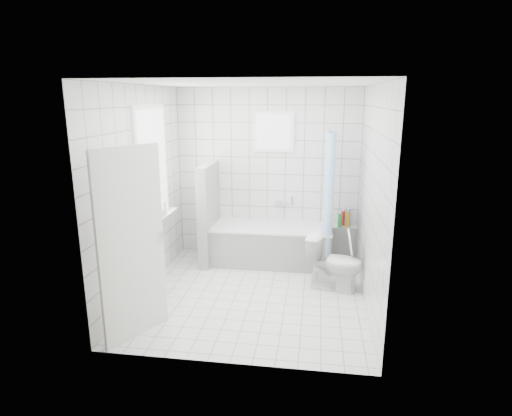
# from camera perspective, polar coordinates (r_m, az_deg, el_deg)

# --- Properties ---
(ground) EXTENTS (3.00, 3.00, 0.00)m
(ground) POSITION_cam_1_polar(r_m,az_deg,el_deg) (5.60, -0.41, -11.36)
(ground) COLOR white
(ground) RESTS_ON ground
(ceiling) EXTENTS (3.00, 3.00, 0.00)m
(ceiling) POSITION_cam_1_polar(r_m,az_deg,el_deg) (5.04, -0.47, 16.27)
(ceiling) COLOR white
(ceiling) RESTS_ON ground
(wall_back) EXTENTS (2.80, 0.02, 2.60)m
(wall_back) POSITION_cam_1_polar(r_m,az_deg,el_deg) (6.63, 1.50, 4.56)
(wall_back) COLOR white
(wall_back) RESTS_ON ground
(wall_front) EXTENTS (2.80, 0.02, 2.60)m
(wall_front) POSITION_cam_1_polar(r_m,az_deg,el_deg) (3.75, -3.87, -3.32)
(wall_front) COLOR white
(wall_front) RESTS_ON ground
(wall_left) EXTENTS (0.02, 3.00, 2.60)m
(wall_left) POSITION_cam_1_polar(r_m,az_deg,el_deg) (5.55, -14.89, 2.11)
(wall_left) COLOR white
(wall_left) RESTS_ON ground
(wall_right) EXTENTS (0.02, 3.00, 2.60)m
(wall_right) POSITION_cam_1_polar(r_m,az_deg,el_deg) (5.16, 15.14, 1.17)
(wall_right) COLOR white
(wall_right) RESTS_ON ground
(window_left) EXTENTS (0.01, 0.90, 1.40)m
(window_left) POSITION_cam_1_polar(r_m,az_deg,el_deg) (5.75, -13.52, 5.66)
(window_left) COLOR white
(window_left) RESTS_ON wall_left
(window_back) EXTENTS (0.50, 0.01, 0.50)m
(window_back) POSITION_cam_1_polar(r_m,az_deg,el_deg) (6.49, 2.39, 10.12)
(window_back) COLOR white
(window_back) RESTS_ON wall_back
(window_sill) EXTENTS (0.18, 1.02, 0.08)m
(window_sill) POSITION_cam_1_polar(r_m,az_deg,el_deg) (5.89, -12.69, -1.46)
(window_sill) COLOR white
(window_sill) RESTS_ON wall_left
(door) EXTENTS (0.41, 0.73, 2.00)m
(door) POSITION_cam_1_polar(r_m,az_deg,el_deg) (4.50, -16.20, -4.80)
(door) COLOR silver
(door) RESTS_ON ground
(bathtub) EXTENTS (1.78, 0.77, 0.58)m
(bathtub) POSITION_cam_1_polar(r_m,az_deg,el_deg) (6.51, 2.11, -4.83)
(bathtub) COLOR white
(bathtub) RESTS_ON ground
(partition_wall) EXTENTS (0.15, 0.85, 1.50)m
(partition_wall) POSITION_cam_1_polar(r_m,az_deg,el_deg) (6.49, -6.30, -0.72)
(partition_wall) COLOR white
(partition_wall) RESTS_ON ground
(tiled_ledge) EXTENTS (0.40, 0.24, 0.55)m
(tiled_ledge) POSITION_cam_1_polar(r_m,az_deg,el_deg) (6.74, 11.58, -4.58)
(tiled_ledge) COLOR white
(tiled_ledge) RESTS_ON ground
(toilet) EXTENTS (0.78, 0.56, 0.72)m
(toilet) POSITION_cam_1_polar(r_m,az_deg,el_deg) (5.70, 10.44, -7.18)
(toilet) COLOR white
(toilet) RESTS_ON ground
(curtain_rod) EXTENTS (0.02, 0.80, 0.02)m
(curtain_rod) POSITION_cam_1_polar(r_m,az_deg,el_deg) (6.10, 10.11, 10.11)
(curtain_rod) COLOR silver
(curtain_rod) RESTS_ON wall_back
(shower_curtain) EXTENTS (0.14, 0.48, 1.78)m
(shower_curtain) POSITION_cam_1_polar(r_m,az_deg,el_deg) (6.11, 9.77, 1.58)
(shower_curtain) COLOR #519CEF
(shower_curtain) RESTS_ON curtain_rod
(tub_faucet) EXTENTS (0.18, 0.06, 0.06)m
(tub_faucet) POSITION_cam_1_polar(r_m,az_deg,el_deg) (6.66, 3.32, 0.63)
(tub_faucet) COLOR silver
(tub_faucet) RESTS_ON wall_back
(sill_bottles) EXTENTS (0.17, 0.60, 0.31)m
(sill_bottles) POSITION_cam_1_polar(r_m,az_deg,el_deg) (5.73, -13.14, -0.23)
(sill_bottles) COLOR #DD56AB
(sill_bottles) RESTS_ON window_sill
(ledge_bottles) EXTENTS (0.19, 0.19, 0.25)m
(ledge_bottles) POSITION_cam_1_polar(r_m,az_deg,el_deg) (6.61, 11.76, -1.41)
(ledge_bottles) COLOR green
(ledge_bottles) RESTS_ON tiled_ledge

